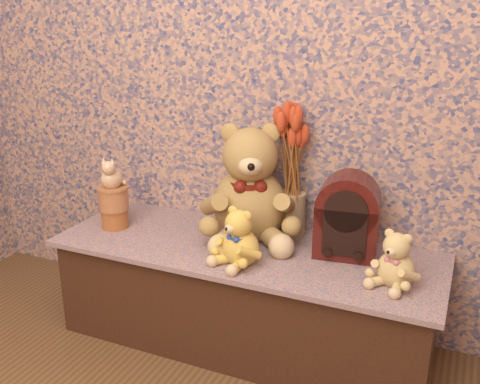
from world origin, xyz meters
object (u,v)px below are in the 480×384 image
(teddy_medium, at_px, (241,234))
(cat_figurine, at_px, (111,172))
(biscuit_tin_lower, at_px, (115,218))
(teddy_large, at_px, (250,177))
(cathedral_radio, at_px, (348,215))
(ceramic_vase, at_px, (292,214))
(teddy_small, at_px, (397,256))

(teddy_medium, height_order, cat_figurine, cat_figurine)
(teddy_medium, bearing_deg, biscuit_tin_lower, -166.57)
(teddy_medium, distance_m, biscuit_tin_lower, 0.63)
(teddy_large, height_order, cathedral_radio, teddy_large)
(ceramic_vase, bearing_deg, teddy_medium, -105.48)
(teddy_large, relative_size, cathedral_radio, 1.59)
(cathedral_radio, height_order, cat_figurine, cathedral_radio)
(teddy_large, distance_m, teddy_small, 0.65)
(ceramic_vase, bearing_deg, teddy_large, -157.33)
(teddy_medium, bearing_deg, ceramic_vase, 96.85)
(ceramic_vase, relative_size, biscuit_tin_lower, 1.62)
(teddy_large, xyz_separation_m, cathedral_radio, (0.40, -0.02, -0.09))
(teddy_large, relative_size, ceramic_vase, 2.74)
(teddy_medium, height_order, ceramic_vase, teddy_medium)
(teddy_large, height_order, teddy_medium, teddy_large)
(teddy_large, distance_m, cathedral_radio, 0.41)
(teddy_small, bearing_deg, biscuit_tin_lower, -161.30)
(teddy_large, distance_m, ceramic_vase, 0.23)
(teddy_small, bearing_deg, ceramic_vase, 171.11)
(teddy_large, bearing_deg, cat_figurine, 171.14)
(cathedral_radio, bearing_deg, teddy_medium, -152.89)
(teddy_large, bearing_deg, cathedral_radio, -27.35)
(teddy_small, distance_m, ceramic_vase, 0.52)
(teddy_medium, xyz_separation_m, ceramic_vase, (0.09, 0.31, -0.02))
(teddy_small, relative_size, cathedral_radio, 0.66)
(teddy_small, bearing_deg, teddy_medium, -153.19)
(ceramic_vase, bearing_deg, cathedral_radio, -19.82)
(ceramic_vase, xyz_separation_m, cat_figurine, (-0.71, -0.22, 0.15))
(cathedral_radio, height_order, biscuit_tin_lower, cathedral_radio)
(teddy_large, xyz_separation_m, cat_figurine, (-0.55, -0.15, -0.00))
(teddy_large, bearing_deg, teddy_medium, -98.50)
(teddy_large, distance_m, biscuit_tin_lower, 0.61)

